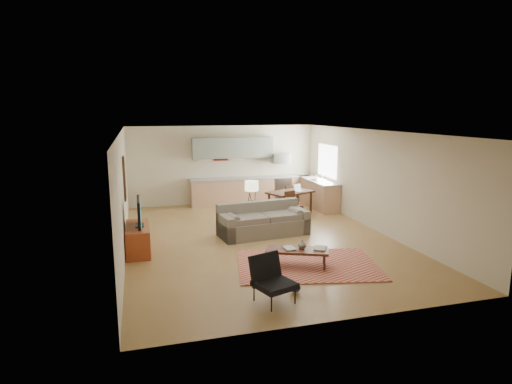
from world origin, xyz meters
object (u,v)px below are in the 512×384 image
object	(u,v)px
sofa	(264,219)
dining_table	(290,203)
coffee_table	(297,258)
armchair	(275,280)
console_table	(252,216)
tv_credenza	(138,239)

from	to	relation	value
sofa	dining_table	bearing A→B (deg)	46.66
coffee_table	dining_table	world-z (taller)	dining_table
armchair	console_table	xyz separation A→B (m)	(0.81, 4.49, -0.02)
sofa	armchair	size ratio (longest dim) A/B	3.03
coffee_table	dining_table	distance (m)	4.69
tv_credenza	console_table	bearing A→B (deg)	20.83
coffee_table	tv_credenza	world-z (taller)	tv_credenza
console_table	dining_table	world-z (taller)	console_table
tv_credenza	dining_table	world-z (taller)	dining_table
armchair	tv_credenza	size ratio (longest dim) A/B	0.59
console_table	tv_credenza	bearing A→B (deg)	-179.34
coffee_table	sofa	bearing A→B (deg)	112.64
tv_credenza	sofa	bearing A→B (deg)	9.85
sofa	tv_credenza	bearing A→B (deg)	-177.34
sofa	dining_table	size ratio (longest dim) A/B	1.69
sofa	dining_table	distance (m)	2.52
armchair	dining_table	xyz separation A→B (m)	(2.45, 5.92, -0.04)
coffee_table	console_table	world-z (taller)	console_table
coffee_table	tv_credenza	distance (m)	3.68
sofa	armchair	world-z (taller)	sofa
sofa	tv_credenza	xyz separation A→B (m)	(-3.16, -0.55, -0.10)
sofa	tv_credenza	world-z (taller)	sofa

